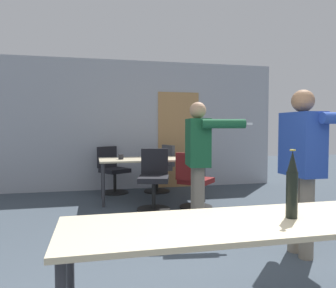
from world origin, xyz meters
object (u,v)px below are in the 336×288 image
at_px(person_far_watching, 199,152).
at_px(person_left_plaid, 303,157).
at_px(office_chair_far_left, 154,181).
at_px(beer_bottle, 292,186).
at_px(office_chair_near_pushed, 160,170).
at_px(drink_cup, 121,157).
at_px(office_chair_mid_tucked, 194,183).
at_px(office_chair_far_right, 112,172).

distance_m(person_far_watching, person_left_plaid, 1.39).
xyz_separation_m(office_chair_far_left, beer_bottle, (0.24, -3.32, 0.49)).
bearing_deg(office_chair_near_pushed, drink_cup, 116.27).
relative_size(office_chair_mid_tucked, drink_cup, 10.16).
height_order(office_chair_near_pushed, office_chair_mid_tucked, office_chair_near_pushed).
bearing_deg(office_chair_far_right, office_chair_mid_tucked, 94.00).
height_order(person_left_plaid, beer_bottle, person_left_plaid).
bearing_deg(office_chair_mid_tucked, beer_bottle, -54.43).
height_order(office_chair_far_left, office_chair_mid_tucked, office_chair_far_left).
xyz_separation_m(person_far_watching, drink_cup, (-0.89, 1.54, -0.18)).
xyz_separation_m(person_left_plaid, office_chair_far_left, (-1.12, 2.17, -0.55)).
bearing_deg(drink_cup, person_left_plaid, -59.91).
height_order(person_left_plaid, office_chair_far_left, person_left_plaid).
height_order(person_left_plaid, office_chair_mid_tucked, person_left_plaid).
bearing_deg(office_chair_mid_tucked, office_chair_far_right, 168.73).
bearing_deg(person_far_watching, office_chair_far_right, -150.18).
height_order(person_far_watching, person_left_plaid, person_left_plaid).
bearing_deg(person_left_plaid, office_chair_near_pushed, -168.99).
relative_size(person_far_watching, office_chair_near_pushed, 1.74).
bearing_deg(office_chair_mid_tucked, drink_cup, -171.28).
bearing_deg(office_chair_far_left, person_left_plaid, 131.67).
xyz_separation_m(office_chair_far_right, office_chair_mid_tucked, (1.18, -1.61, -0.01)).
distance_m(person_far_watching, office_chair_far_right, 2.68).
bearing_deg(person_left_plaid, office_chair_far_left, -153.54).
bearing_deg(person_left_plaid, office_chair_mid_tucked, -166.91).
relative_size(person_left_plaid, office_chair_far_left, 1.75).
distance_m(office_chair_mid_tucked, drink_cup, 1.36).
height_order(office_chair_far_left, drink_cup, office_chair_far_left).
bearing_deg(person_left_plaid, drink_cup, -150.85).
distance_m(office_chair_near_pushed, office_chair_mid_tucked, 1.53).
height_order(person_left_plaid, office_chair_far_right, person_left_plaid).
distance_m(person_left_plaid, office_chair_near_pushed, 3.65).
bearing_deg(office_chair_far_left, beer_bottle, 108.38).
height_order(office_chair_near_pushed, drink_cup, office_chair_near_pushed).
distance_m(office_chair_far_left, office_chair_far_right, 1.57).
relative_size(office_chair_mid_tucked, beer_bottle, 2.18).
relative_size(office_chair_far_left, office_chair_mid_tucked, 1.05).
distance_m(person_left_plaid, drink_cup, 3.18).
height_order(office_chair_far_right, drink_cup, office_chair_far_right).
bearing_deg(beer_bottle, person_left_plaid, 52.41).
xyz_separation_m(office_chair_far_left, drink_cup, (-0.47, 0.58, 0.34)).
height_order(office_chair_far_right, beer_bottle, beer_bottle).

